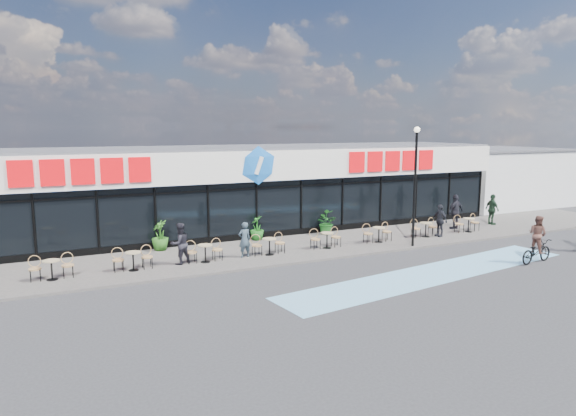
{
  "coord_description": "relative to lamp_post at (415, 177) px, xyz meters",
  "views": [
    {
      "loc": [
        -9.46,
        -16.52,
        5.65
      ],
      "look_at": [
        0.08,
        3.5,
        2.15
      ],
      "focal_mm": 32.0,
      "sensor_mm": 36.0,
      "label": 1
    }
  ],
  "objects": [
    {
      "name": "bike_lane",
      "position": [
        -2.03,
        -3.8,
        -3.38
      ],
      "size": [
        14.17,
        4.13,
        0.01
      ],
      "primitive_type": "cube",
      "rotation": [
        0.0,
        0.0,
        0.14
      ],
      "color": "#659CC0",
      "rests_on": "ground"
    },
    {
      "name": "cyclist_a",
      "position": [
        2.91,
        -4.4,
        -2.61
      ],
      "size": [
        1.97,
        0.9,
        2.03
      ],
      "color": "black",
      "rests_on": "ground"
    },
    {
      "name": "ground",
      "position": [
        -6.03,
        -2.3,
        -3.38
      ],
      "size": [
        120.0,
        120.0,
        0.0
      ],
      "primitive_type": "plane",
      "color": "#28282B",
      "rests_on": "ground"
    },
    {
      "name": "pedestrian_a",
      "position": [
        2.62,
        1.13,
        -2.45
      ],
      "size": [
        0.44,
        0.99,
        1.66
      ],
      "primitive_type": "imported",
      "rotation": [
        0.0,
        0.0,
        -1.54
      ],
      "color": "black",
      "rests_on": "sidewalk"
    },
    {
      "name": "pedestrian_c",
      "position": [
        4.75,
        2.28,
        -2.32
      ],
      "size": [
        1.18,
        0.63,
        1.92
      ],
      "primitive_type": "imported",
      "rotation": [
        0.0,
        0.0,
        3.29
      ],
      "color": "black",
      "rests_on": "sidewalk"
    },
    {
      "name": "building",
      "position": [
        -6.03,
        7.63,
        -1.04
      ],
      "size": [
        30.6,
        6.57,
        4.75
      ],
      "color": "black",
      "rests_on": "ground"
    },
    {
      "name": "neighbour_building",
      "position": [
        14.47,
        8.7,
        -1.32
      ],
      "size": [
        9.2,
        7.2,
        4.11
      ],
      "color": "silver",
      "rests_on": "ground"
    },
    {
      "name": "bistro_set_1",
      "position": [
        -15.49,
        1.44,
        -2.83
      ],
      "size": [
        1.54,
        0.62,
        0.9
      ],
      "color": "tan",
      "rests_on": "sidewalk"
    },
    {
      "name": "lamp_post",
      "position": [
        0.0,
        0.0,
        0.0
      ],
      "size": [
        0.28,
        0.28,
        5.57
      ],
      "color": "black",
      "rests_on": "sidewalk"
    },
    {
      "name": "bistro_set_5",
      "position": [
        -3.89,
        1.44,
        -2.83
      ],
      "size": [
        1.54,
        0.62,
        0.9
      ],
      "color": "tan",
      "rests_on": "sidewalk"
    },
    {
      "name": "bistro_set_2",
      "position": [
        -12.59,
        1.44,
        -2.83
      ],
      "size": [
        1.54,
        0.62,
        0.9
      ],
      "color": "tan",
      "rests_on": "sidewalk"
    },
    {
      "name": "sidewalk",
      "position": [
        -6.03,
        2.2,
        -3.33
      ],
      "size": [
        44.0,
        5.0,
        0.1
      ],
      "primitive_type": "cube",
      "color": "#56524C",
      "rests_on": "ground"
    },
    {
      "name": "potted_plant_right",
      "position": [
        -2.39,
        4.18,
        -2.68
      ],
      "size": [
        1.05,
        1.18,
        1.21
      ],
      "primitive_type": "imported",
      "rotation": [
        0.0,
        0.0,
        1.67
      ],
      "color": "#175318",
      "rests_on": "sidewalk"
    },
    {
      "name": "bistro_set_4",
      "position": [
        -6.79,
        1.44,
        -2.83
      ],
      "size": [
        1.54,
        0.62,
        0.9
      ],
      "color": "tan",
      "rests_on": "sidewalk"
    },
    {
      "name": "pedestrian_b",
      "position": [
        7.57,
        2.33,
        -2.4
      ],
      "size": [
        0.55,
        1.08,
        1.76
      ],
      "primitive_type": "imported",
      "rotation": [
        0.0,
        0.0,
        1.45
      ],
      "color": "#1B3020",
      "rests_on": "sidewalk"
    },
    {
      "name": "bistro_set_6",
      "position": [
        -0.99,
        1.44,
        -2.83
      ],
      "size": [
        1.54,
        0.62,
        0.9
      ],
      "color": "tan",
      "rests_on": "sidewalk"
    },
    {
      "name": "patron_right",
      "position": [
        -10.69,
        1.5,
        -2.43
      ],
      "size": [
        0.98,
        0.85,
        1.71
      ],
      "primitive_type": "imported",
      "rotation": [
        0.0,
        0.0,
        3.42
      ],
      "color": "black",
      "rests_on": "sidewalk"
    },
    {
      "name": "potted_plant_left",
      "position": [
        -10.94,
        4.29,
        -2.59
      ],
      "size": [
        0.87,
        0.87,
        1.38
      ],
      "primitive_type": "imported",
      "rotation": [
        0.0,
        0.0,
        4.85
      ],
      "color": "#255719",
      "rests_on": "sidewalk"
    },
    {
      "name": "patron_left",
      "position": [
        -7.93,
        1.4,
        -2.51
      ],
      "size": [
        0.6,
        0.42,
        1.54
      ],
      "primitive_type": "imported",
      "rotation": [
        0.0,
        0.0,
        3.24
      ],
      "color": "#2F3E49",
      "rests_on": "sidewalk"
    },
    {
      "name": "bistro_set_3",
      "position": [
        -9.69,
        1.44,
        -2.83
      ],
      "size": [
        1.54,
        0.62,
        0.9
      ],
      "color": "tan",
      "rests_on": "sidewalk"
    },
    {
      "name": "bistro_set_8",
      "position": [
        4.81,
        1.44,
        -2.83
      ],
      "size": [
        1.54,
        0.62,
        0.9
      ],
      "color": "tan",
      "rests_on": "sidewalk"
    },
    {
      "name": "potted_plant_mid",
      "position": [
        -6.15,
        4.38,
        -2.68
      ],
      "size": [
        0.85,
        0.85,
        1.21
      ],
      "primitive_type": "imported",
      "rotation": [
        0.0,
        0.0,
        4.41
      ],
      "color": "#1A5618",
      "rests_on": "sidewalk"
    },
    {
      "name": "bistro_set_7",
      "position": [
        1.91,
        1.44,
        -2.83
      ],
      "size": [
        1.54,
        0.62,
        0.9
      ],
      "color": "tan",
      "rests_on": "sidewalk"
    }
  ]
}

